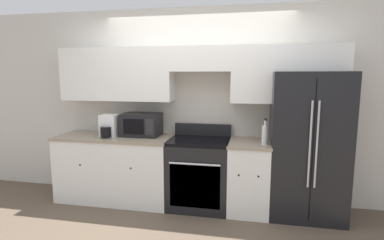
# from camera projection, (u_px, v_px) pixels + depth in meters

# --- Properties ---
(ground_plane) EXTENTS (12.00, 12.00, 0.00)m
(ground_plane) POSITION_uv_depth(u_px,v_px,m) (187.00, 216.00, 3.67)
(ground_plane) COLOR brown
(wall_back) EXTENTS (8.00, 0.39, 2.60)m
(wall_back) POSITION_uv_depth(u_px,v_px,m) (196.00, 93.00, 4.03)
(wall_back) COLOR beige
(wall_back) RESTS_ON ground_plane
(lower_cabinets_left) EXTENTS (1.57, 0.64, 0.89)m
(lower_cabinets_left) POSITION_uv_depth(u_px,v_px,m) (116.00, 168.00, 4.11)
(lower_cabinets_left) COLOR white
(lower_cabinets_left) RESTS_ON ground_plane
(lower_cabinets_right) EXTENTS (0.52, 0.64, 0.89)m
(lower_cabinets_right) POSITION_uv_depth(u_px,v_px,m) (249.00, 176.00, 3.77)
(lower_cabinets_right) COLOR white
(lower_cabinets_right) RESTS_ON ground_plane
(oven_range) EXTENTS (0.77, 0.65, 1.05)m
(oven_range) POSITION_uv_depth(u_px,v_px,m) (199.00, 173.00, 3.89)
(oven_range) COLOR black
(oven_range) RESTS_ON ground_plane
(refrigerator) EXTENTS (0.87, 0.79, 1.75)m
(refrigerator) POSITION_uv_depth(u_px,v_px,m) (307.00, 144.00, 3.64)
(refrigerator) COLOR black
(refrigerator) RESTS_ON ground_plane
(microwave) EXTENTS (0.50, 0.35, 0.31)m
(microwave) POSITION_uv_depth(u_px,v_px,m) (142.00, 125.00, 4.05)
(microwave) COLOR black
(microwave) RESTS_ON lower_cabinets_left
(bottle) EXTENTS (0.08, 0.08, 0.31)m
(bottle) POSITION_uv_depth(u_px,v_px,m) (265.00, 134.00, 3.54)
(bottle) COLOR silver
(bottle) RESTS_ON lower_cabinets_right
(paper_towel_holder) EXTENTS (0.22, 0.29, 0.29)m
(paper_towel_holder) POSITION_uv_depth(u_px,v_px,m) (109.00, 126.00, 3.99)
(paper_towel_holder) COLOR white
(paper_towel_holder) RESTS_ON lower_cabinets_left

